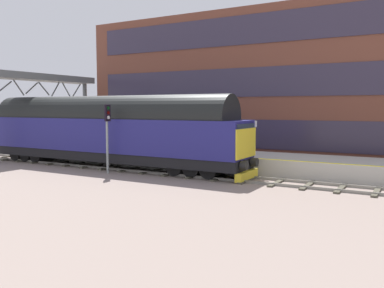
# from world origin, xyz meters

# --- Properties ---
(ground_plane) EXTENTS (140.00, 140.00, 0.00)m
(ground_plane) POSITION_xyz_m (0.00, 0.00, 0.00)
(ground_plane) COLOR gray
(ground_plane) RESTS_ON ground
(track_main) EXTENTS (2.50, 60.00, 0.15)m
(track_main) POSITION_xyz_m (0.00, 0.00, 0.06)
(track_main) COLOR gray
(track_main) RESTS_ON ground
(station_platform) EXTENTS (4.00, 44.00, 1.01)m
(station_platform) POSITION_xyz_m (3.60, 0.00, 0.50)
(station_platform) COLOR #B3AFA5
(station_platform) RESTS_ON ground
(station_building) EXTENTS (5.94, 32.50, 11.08)m
(station_building) POSITION_xyz_m (10.17, -2.91, 5.54)
(station_building) COLOR brown
(station_building) RESTS_ON ground
(diesel_locomotive) EXTENTS (2.74, 20.20, 4.68)m
(diesel_locomotive) POSITION_xyz_m (0.00, 6.12, 2.49)
(diesel_locomotive) COLOR black
(diesel_locomotive) RESTS_ON ground
(signal_post_near) EXTENTS (0.44, 0.22, 4.10)m
(signal_post_near) POSITION_xyz_m (-1.83, 4.29, 2.65)
(signal_post_near) COLOR gray
(signal_post_near) RESTS_ON ground
(platform_number_sign) EXTENTS (0.10, 0.44, 2.15)m
(platform_number_sign) POSITION_xyz_m (2.02, -3.38, 2.42)
(platform_number_sign) COLOR slate
(platform_number_sign) RESTS_ON station_platform
(waiting_passenger) EXTENTS (0.43, 0.49, 1.64)m
(waiting_passenger) POSITION_xyz_m (3.73, 6.47, 1.99)
(waiting_passenger) COLOR #2A2534
(waiting_passenger) RESTS_ON station_platform
(overhead_footbridge) EXTENTS (9.30, 2.00, 6.49)m
(overhead_footbridge) POSITION_xyz_m (2.05, 14.11, 5.77)
(overhead_footbridge) COLOR slate
(overhead_footbridge) RESTS_ON ground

